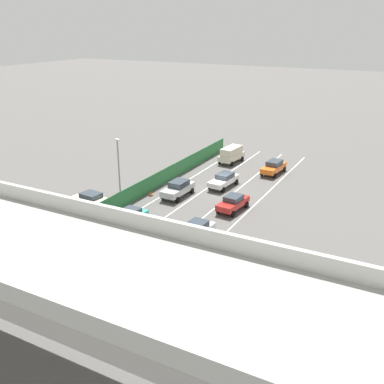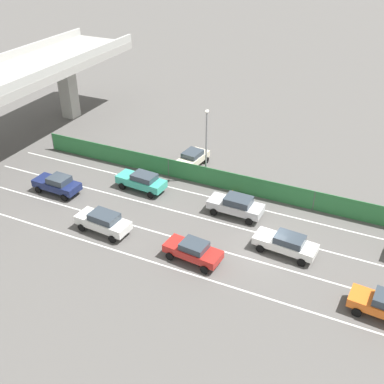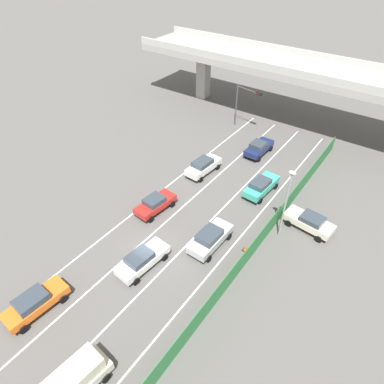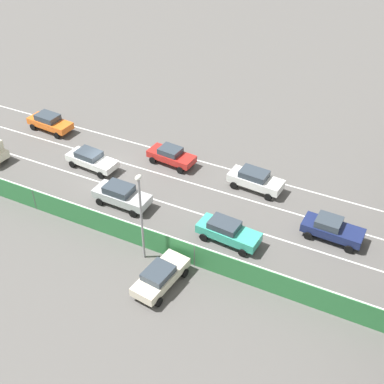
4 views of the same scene
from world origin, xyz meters
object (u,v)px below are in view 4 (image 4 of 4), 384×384
(car_sedan_navy, at_px, (332,229))
(car_taxi_orange, at_px, (50,122))
(car_sedan_silver, at_px, (121,195))
(parked_sedan_cream, at_px, (160,276))
(street_lamp, at_px, (141,210))
(car_sedan_white, at_px, (91,159))
(car_hatchback_white, at_px, (255,179))
(traffic_cone, at_px, (117,227))
(car_sedan_red, at_px, (171,155))
(car_taxi_teal, at_px, (228,231))

(car_sedan_navy, height_order, car_taxi_orange, car_sedan_navy)
(car_taxi_orange, bearing_deg, car_sedan_silver, 61.77)
(parked_sedan_cream, xyz_separation_m, street_lamp, (-1.83, -2.34, 3.41))
(car_sedan_white, relative_size, parked_sedan_cream, 1.05)
(car_sedan_silver, distance_m, parked_sedan_cream, 9.35)
(car_taxi_orange, bearing_deg, car_hatchback_white, 89.73)
(traffic_cone, bearing_deg, car_sedan_silver, -154.34)
(car_sedan_red, relative_size, traffic_cone, 7.40)
(car_sedan_navy, distance_m, street_lamp, 14.13)
(car_taxi_orange, xyz_separation_m, parked_sedan_cream, (12.97, 19.64, -0.03))
(car_sedan_silver, xyz_separation_m, parked_sedan_cream, (6.19, 7.01, -0.07))
(parked_sedan_cream, bearing_deg, car_taxi_teal, 159.45)
(car_hatchback_white, distance_m, car_sedan_red, 7.98)
(car_sedan_red, distance_m, car_taxi_orange, 13.41)
(car_taxi_teal, xyz_separation_m, parked_sedan_cream, (5.98, -2.24, -0.04))
(car_sedan_silver, bearing_deg, car_hatchback_white, 127.31)
(car_sedan_navy, relative_size, car_taxi_teal, 0.94)
(car_hatchback_white, xyz_separation_m, parked_sedan_cream, (12.86, -1.75, -0.06))
(car_hatchback_white, xyz_separation_m, street_lamp, (11.04, -4.09, 3.35))
(car_sedan_navy, height_order, parked_sedan_cream, car_sedan_navy)
(car_hatchback_white, distance_m, car_taxi_teal, 6.90)
(car_hatchback_white, xyz_separation_m, car_sedan_red, (-0.21, -7.98, -0.07))
(car_sedan_white, relative_size, car_taxi_orange, 1.02)
(car_sedan_silver, bearing_deg, car_sedan_navy, 102.28)
(car_sedan_navy, height_order, traffic_cone, car_sedan_navy)
(car_sedan_red, xyz_separation_m, traffic_cone, (9.66, 0.55, -0.60))
(car_sedan_white, relative_size, street_lamp, 0.68)
(car_sedan_navy, distance_m, car_taxi_teal, 7.63)
(car_sedan_white, relative_size, car_taxi_teal, 1.01)
(car_sedan_navy, relative_size, car_taxi_orange, 0.95)
(street_lamp, bearing_deg, car_taxi_orange, -122.78)
(parked_sedan_cream, bearing_deg, car_taxi_orange, -123.43)
(car_sedan_navy, distance_m, traffic_cone, 15.90)
(car_sedan_red, xyz_separation_m, car_sedan_silver, (6.89, -0.78, 0.08))
(car_sedan_navy, height_order, car_hatchback_white, car_hatchback_white)
(car_taxi_orange, distance_m, parked_sedan_cream, 23.54)
(car_hatchback_white, relative_size, car_taxi_teal, 0.98)
(car_hatchback_white, distance_m, car_sedan_silver, 11.02)
(car_sedan_navy, height_order, street_lamp, street_lamp)
(car_sedan_silver, height_order, street_lamp, street_lamp)
(car_hatchback_white, bearing_deg, parked_sedan_cream, -7.75)
(car_sedan_navy, distance_m, car_taxi_orange, 28.76)
(car_sedan_white, xyz_separation_m, car_sedan_silver, (3.21, 5.16, 0.07))
(car_taxi_teal, distance_m, traffic_cone, 8.35)
(car_hatchback_white, height_order, car_taxi_orange, car_hatchback_white)
(car_sedan_white, distance_m, street_lamp, 12.87)
(car_sedan_white, bearing_deg, car_sedan_silver, 58.12)
(car_sedan_white, height_order, parked_sedan_cream, car_sedan_white)
(car_sedan_silver, height_order, traffic_cone, car_sedan_silver)
(car_sedan_red, height_order, traffic_cone, car_sedan_red)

